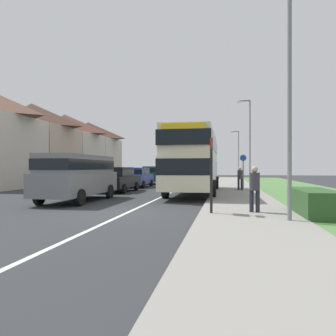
% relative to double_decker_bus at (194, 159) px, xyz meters
% --- Properties ---
extents(ground_plane, '(120.00, 120.00, 0.00)m').
position_rel_double_decker_bus_xyz_m(ground_plane, '(-1.59, -8.46, -2.14)').
color(ground_plane, '#2D3033').
extents(lane_marking_centre, '(0.14, 60.00, 0.01)m').
position_rel_double_decker_bus_xyz_m(lane_marking_centre, '(-1.59, -0.46, -2.14)').
color(lane_marking_centre, silver).
rests_on(lane_marking_centre, ground_plane).
extents(pavement_near_side, '(3.20, 68.00, 0.12)m').
position_rel_double_decker_bus_xyz_m(pavement_near_side, '(2.61, -2.46, -2.08)').
color(pavement_near_side, gray).
rests_on(pavement_near_side, ground_plane).
extents(grass_verge_seaward, '(6.00, 68.00, 0.08)m').
position_rel_double_decker_bus_xyz_m(grass_verge_seaward, '(6.91, -2.46, -2.10)').
color(grass_verge_seaward, '#517F42').
rests_on(grass_verge_seaward, ground_plane).
extents(roadside_hedge, '(1.10, 3.06, 0.90)m').
position_rel_double_decker_bus_xyz_m(roadside_hedge, '(4.71, -8.36, -1.69)').
color(roadside_hedge, '#2D5128').
rests_on(roadside_hedge, ground_plane).
extents(double_decker_bus, '(2.80, 10.61, 3.70)m').
position_rel_double_decker_bus_xyz_m(double_decker_bus, '(0.00, 0.00, 0.00)').
color(double_decker_bus, beige).
rests_on(double_decker_bus, ground_plane).
extents(parked_van_grey, '(2.11, 5.55, 2.21)m').
position_rel_double_decker_bus_xyz_m(parked_van_grey, '(-5.11, -5.18, -0.82)').
color(parked_van_grey, slate).
rests_on(parked_van_grey, ground_plane).
extents(parked_car_black, '(1.92, 4.50, 1.65)m').
position_rel_double_decker_bus_xyz_m(parked_car_black, '(-5.21, 0.83, -1.23)').
color(parked_car_black, black).
rests_on(parked_car_black, ground_plane).
extents(parked_car_blue, '(1.89, 4.50, 1.62)m').
position_rel_double_decker_bus_xyz_m(parked_car_blue, '(-5.31, 5.93, -1.25)').
color(parked_car_blue, navy).
rests_on(parked_car_blue, ground_plane).
extents(parked_car_dark_green, '(1.92, 3.99, 1.75)m').
position_rel_double_decker_bus_xyz_m(parked_car_dark_green, '(-5.13, 11.03, -1.19)').
color(parked_car_dark_green, '#19472D').
rests_on(parked_car_dark_green, ground_plane).
extents(pedestrian_at_stop, '(0.34, 0.34, 1.67)m').
position_rel_double_decker_bus_xyz_m(pedestrian_at_stop, '(2.84, -8.37, -1.17)').
color(pedestrian_at_stop, '#23232D').
rests_on(pedestrian_at_stop, ground_plane).
extents(pedestrian_walking_away, '(0.34, 0.34, 1.67)m').
position_rel_double_decker_bus_xyz_m(pedestrian_walking_away, '(2.85, 2.31, -1.17)').
color(pedestrian_walking_away, '#23232D').
rests_on(pedestrian_walking_away, ground_plane).
extents(bus_stop_sign, '(0.09, 0.52, 2.60)m').
position_rel_double_decker_bus_xyz_m(bus_stop_sign, '(1.41, -8.84, -0.60)').
color(bus_stop_sign, black).
rests_on(bus_stop_sign, ground_plane).
extents(cycle_route_sign, '(0.44, 0.08, 2.52)m').
position_rel_double_decker_bus_xyz_m(cycle_route_sign, '(3.10, 3.21, -0.71)').
color(cycle_route_sign, slate).
rests_on(cycle_route_sign, ground_plane).
extents(street_lamp_near, '(1.14, 0.20, 7.35)m').
position_rel_double_decker_bus_xyz_m(street_lamp_near, '(3.56, -9.89, 2.08)').
color(street_lamp_near, slate).
rests_on(street_lamp_near, ground_plane).
extents(street_lamp_mid, '(1.14, 0.20, 7.48)m').
position_rel_double_decker_bus_xyz_m(street_lamp_mid, '(3.87, 8.75, 2.15)').
color(street_lamp_mid, slate).
rests_on(street_lamp_mid, ground_plane).
extents(street_lamp_far, '(1.14, 0.20, 6.63)m').
position_rel_double_decker_bus_xyz_m(street_lamp_far, '(3.55, 24.70, 1.71)').
color(street_lamp_far, slate).
rests_on(street_lamp_far, ground_plane).
extents(house_terrace_far_side, '(7.75, 25.87, 7.96)m').
position_rel_double_decker_bus_xyz_m(house_terrace_far_side, '(-16.95, 12.10, 1.84)').
color(house_terrace_far_side, beige).
rests_on(house_terrace_far_side, ground_plane).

